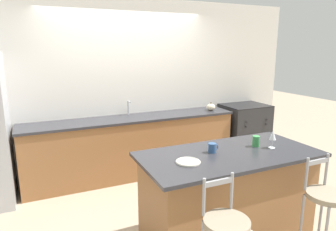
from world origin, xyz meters
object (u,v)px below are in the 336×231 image
coffee_mug (212,148)px  pumpkin_decoration (211,107)px  dinner_plate (188,162)px  wine_glass (273,135)px  tumbler_cup (256,141)px  bar_stool_far (324,208)px  oven_range (244,131)px

coffee_mug → pumpkin_decoration: size_ratio=0.75×
dinner_plate → pumpkin_decoration: 2.42m
wine_glass → pumpkin_decoration: size_ratio=1.31×
dinner_plate → tumbler_cup: (0.87, 0.11, 0.05)m
dinner_plate → wine_glass: bearing=0.2°
wine_glass → coffee_mug: 0.66m
bar_stool_far → oven_range: bearing=65.6°
coffee_mug → tumbler_cup: tumbler_cup is taller
bar_stool_far → pumpkin_decoration: size_ratio=6.98×
coffee_mug → wine_glass: bearing=-12.3°
bar_stool_far → pumpkin_decoration: bearing=80.2°
dinner_plate → wine_glass: (0.98, 0.00, 0.13)m
tumbler_cup → bar_stool_far: bearing=-79.0°
bar_stool_far → dinner_plate: bearing=147.7°
oven_range → dinner_plate: bearing=-138.2°
oven_range → wine_glass: wine_glass is taller
dinner_plate → wine_glass: 0.99m
oven_range → coffee_mug: bearing=-135.4°
oven_range → coffee_mug: (-1.85, -1.82, 0.50)m
oven_range → pumpkin_decoration: bearing=-177.9°
wine_glass → tumbler_cup: size_ratio=1.72×
wine_glass → coffee_mug: size_ratio=1.74×
oven_range → wine_glass: bearing=-121.7°
bar_stool_far → tumbler_cup: size_ratio=9.15×
oven_range → coffee_mug: 2.64m
bar_stool_far → coffee_mug: size_ratio=9.26×
oven_range → pumpkin_decoration: pumpkin_decoration is taller
wine_glass → coffee_mug: (-0.64, 0.14, -0.09)m
coffee_mug → dinner_plate: bearing=-157.6°
oven_range → pumpkin_decoration: 0.89m
wine_glass → tumbler_cup: bearing=137.0°
oven_range → dinner_plate: 2.98m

